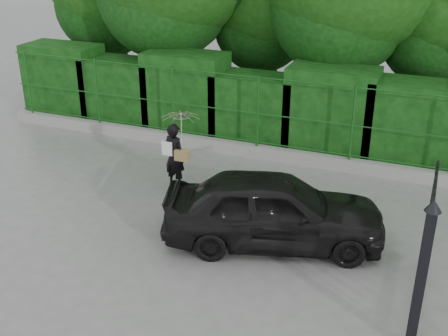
% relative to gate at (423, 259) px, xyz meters
% --- Properties ---
extents(ground, '(80.00, 80.00, 0.00)m').
position_rel_gate_xyz_m(ground, '(-4.60, 0.72, -1.19)').
color(ground, gray).
extents(kerb, '(14.00, 0.25, 0.30)m').
position_rel_gate_xyz_m(kerb, '(-4.60, 5.22, -1.04)').
color(kerb, '#9E9E99').
rests_on(kerb, ground).
extents(fence, '(14.13, 0.06, 1.80)m').
position_rel_gate_xyz_m(fence, '(-4.38, 5.22, 0.01)').
color(fence, '#145116').
rests_on(fence, kerb).
extents(hedge, '(14.20, 1.20, 2.23)m').
position_rel_gate_xyz_m(hedge, '(-4.54, 6.22, -0.15)').
color(hedge, black).
rests_on(hedge, ground).
extents(gate, '(0.22, 2.33, 2.36)m').
position_rel_gate_xyz_m(gate, '(0.00, 0.00, 0.00)').
color(gate, black).
rests_on(gate, ground).
extents(woman, '(0.88, 0.86, 1.77)m').
position_rel_gate_xyz_m(woman, '(-5.24, 2.96, -0.03)').
color(woman, black).
rests_on(woman, ground).
extents(car, '(4.32, 2.72, 1.37)m').
position_rel_gate_xyz_m(car, '(-2.63, 1.51, -0.50)').
color(car, black).
rests_on(car, ground).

